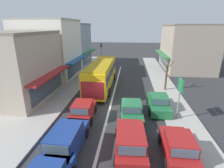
% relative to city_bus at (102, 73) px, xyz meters
% --- Properties ---
extents(ground_plane, '(140.00, 140.00, 0.00)m').
position_rel_city_bus_xyz_m(ground_plane, '(1.71, -6.08, -1.88)').
color(ground_plane, '#2D2D30').
extents(lane_centre_line, '(0.20, 28.00, 0.01)m').
position_rel_city_bus_xyz_m(lane_centre_line, '(1.71, -2.08, -1.88)').
color(lane_centre_line, silver).
rests_on(lane_centre_line, ground).
extents(sidewalk_left, '(5.20, 44.00, 0.14)m').
position_rel_city_bus_xyz_m(sidewalk_left, '(-5.09, -0.08, -1.81)').
color(sidewalk_left, '#A39E96').
rests_on(sidewalk_left, ground).
extents(kerb_right, '(2.80, 44.00, 0.12)m').
position_rel_city_bus_xyz_m(kerb_right, '(7.91, -0.08, -1.82)').
color(kerb_right, '#A39E96').
rests_on(kerb_right, ground).
extents(shopfront_corner_near, '(8.10, 8.61, 6.95)m').
position_rel_city_bus_xyz_m(shopfront_corner_near, '(-8.47, -4.25, 1.59)').
color(shopfront_corner_near, '#B2A38E').
rests_on(shopfront_corner_near, ground).
extents(shopfront_mid_block, '(8.46, 8.20, 8.38)m').
position_rel_city_bus_xyz_m(shopfront_mid_block, '(-8.48, 4.42, 2.30)').
color(shopfront_mid_block, silver).
rests_on(shopfront_mid_block, ground).
extents(shopfront_far_end, '(8.17, 7.95, 7.90)m').
position_rel_city_bus_xyz_m(shopfront_far_end, '(-8.47, 12.76, 2.06)').
color(shopfront_far_end, '#84939E').
rests_on(shopfront_far_end, ground).
extents(building_right_far, '(8.27, 10.99, 7.72)m').
position_rel_city_bus_xyz_m(building_right_far, '(13.19, 11.50, 1.97)').
color(building_right_far, gray).
rests_on(building_right_far, ground).
extents(city_bus, '(2.77, 10.86, 3.23)m').
position_rel_city_bus_xyz_m(city_bus, '(0.00, 0.00, 0.00)').
color(city_bus, yellow).
rests_on(city_bus, ground).
extents(sedan_queue_far_back, '(2.03, 4.27, 1.47)m').
position_rel_city_bus_xyz_m(sedan_queue_far_back, '(3.75, -7.44, -1.22)').
color(sedan_queue_far_back, '#1E6638').
rests_on(sedan_queue_far_back, ground).
extents(wagon_queue_gap_filler, '(1.97, 4.51, 1.58)m').
position_rel_city_bus_xyz_m(wagon_queue_gap_filler, '(-0.26, -11.94, -1.14)').
color(wagon_queue_gap_filler, navy).
rests_on(wagon_queue_gap_filler, ground).
extents(hatchback_behind_bus_mid, '(1.93, 3.76, 1.54)m').
position_rel_city_bus_xyz_m(hatchback_behind_bus_mid, '(-0.26, -7.97, -1.17)').
color(hatchback_behind_bus_mid, maroon).
rests_on(hatchback_behind_bus_mid, ground).
extents(wagon_adjacent_lane_trail, '(2.09, 4.58, 1.58)m').
position_rel_city_bus_xyz_m(wagon_adjacent_lane_trail, '(3.68, -11.61, -1.14)').
color(wagon_adjacent_lane_trail, maroon).
rests_on(wagon_adjacent_lane_trail, ground).
extents(parked_hatchback_kerb_front, '(1.84, 3.71, 1.54)m').
position_rel_city_bus_xyz_m(parked_hatchback_kerb_front, '(6.45, -11.87, -1.17)').
color(parked_hatchback_kerb_front, maroon).
rests_on(parked_hatchback_kerb_front, ground).
extents(parked_sedan_kerb_second, '(1.93, 4.22, 1.47)m').
position_rel_city_bus_xyz_m(parked_sedan_kerb_second, '(6.21, -5.65, -1.22)').
color(parked_sedan_kerb_second, '#1E6638').
rests_on(parked_sedan_kerb_second, ground).
extents(traffic_light_downstreet, '(0.33, 0.24, 4.20)m').
position_rel_city_bus_xyz_m(traffic_light_downstreet, '(-2.22, 13.20, 0.97)').
color(traffic_light_downstreet, gray).
rests_on(traffic_light_downstreet, ground).
extents(directional_road_sign, '(0.10, 1.40, 3.60)m').
position_rel_city_bus_xyz_m(directional_road_sign, '(7.50, -7.33, 0.82)').
color(directional_road_sign, gray).
rests_on(directional_road_sign, ground).
extents(street_tree_right, '(1.57, 1.73, 3.92)m').
position_rel_city_bus_xyz_m(street_tree_right, '(7.78, -0.33, -0.05)').
color(street_tree_right, brown).
rests_on(street_tree_right, ground).
extents(pedestrian_with_handbag_near, '(0.64, 0.44, 1.63)m').
position_rel_city_bus_xyz_m(pedestrian_with_handbag_near, '(-2.99, 7.63, -0.81)').
color(pedestrian_with_handbag_near, '#232838').
rests_on(pedestrian_with_handbag_near, sidewalk_left).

